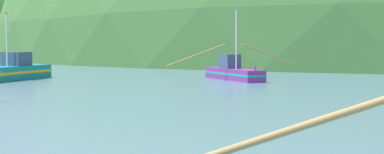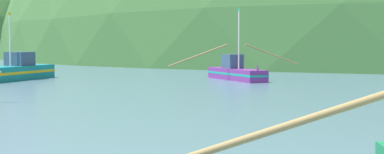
# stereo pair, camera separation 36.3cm
# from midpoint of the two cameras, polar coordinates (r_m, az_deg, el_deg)

# --- Properties ---
(fishing_boat_purple) EXTENTS (10.46, 7.83, 6.24)m
(fishing_boat_purple) POSITION_cam_midpoint_polar(r_m,az_deg,el_deg) (49.95, 3.97, 0.52)
(fishing_boat_purple) COLOR #6B2D84
(fishing_boat_purple) RESTS_ON ground
(fishing_boat_teal) EXTENTS (3.12, 9.43, 5.91)m
(fishing_boat_teal) POSITION_cam_midpoint_polar(r_m,az_deg,el_deg) (52.13, -17.93, 0.58)
(fishing_boat_teal) COLOR #147F84
(fishing_boat_teal) RESTS_ON ground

